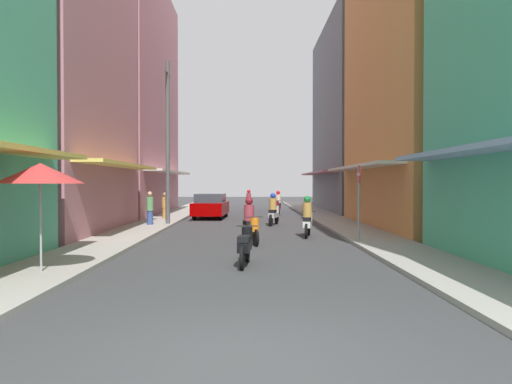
{
  "coord_description": "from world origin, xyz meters",
  "views": [
    {
      "loc": [
        0.1,
        -5.8,
        2.06
      ],
      "look_at": [
        0.41,
        16.93,
        1.65
      ],
      "focal_mm": 34.4,
      "sensor_mm": 36.0,
      "label": 1
    }
  ],
  "objects_px": {
    "motorbike_maroon": "(278,204)",
    "utility_pole": "(168,142)",
    "motorbike_black": "(245,245)",
    "pedestrian_foreground": "(165,207)",
    "motorbike_orange": "(250,223)",
    "motorbike_white": "(308,219)",
    "motorbike_red": "(249,201)",
    "pedestrian_midway": "(150,209)",
    "vendor_umbrella": "(40,173)",
    "street_sign_no_entry": "(359,193)",
    "parked_car": "(211,206)",
    "motorbike_silver": "(274,211)"
  },
  "relations": [
    {
      "from": "vendor_umbrella",
      "to": "street_sign_no_entry",
      "type": "bearing_deg",
      "value": 32.62
    },
    {
      "from": "motorbike_maroon",
      "to": "motorbike_black",
      "type": "height_order",
      "value": "motorbike_maroon"
    },
    {
      "from": "pedestrian_midway",
      "to": "utility_pole",
      "type": "height_order",
      "value": "utility_pole"
    },
    {
      "from": "street_sign_no_entry",
      "to": "pedestrian_foreground",
      "type": "bearing_deg",
      "value": 127.23
    },
    {
      "from": "motorbike_silver",
      "to": "motorbike_black",
      "type": "relative_size",
      "value": 0.97
    },
    {
      "from": "motorbike_white",
      "to": "motorbike_maroon",
      "type": "distance_m",
      "value": 12.69
    },
    {
      "from": "motorbike_black",
      "to": "motorbike_red",
      "type": "height_order",
      "value": "motorbike_red"
    },
    {
      "from": "motorbike_black",
      "to": "pedestrian_foreground",
      "type": "bearing_deg",
      "value": 107.15
    },
    {
      "from": "vendor_umbrella",
      "to": "utility_pole",
      "type": "bearing_deg",
      "value": 86.91
    },
    {
      "from": "vendor_umbrella",
      "to": "utility_pole",
      "type": "distance_m",
      "value": 12.82
    },
    {
      "from": "motorbike_maroon",
      "to": "utility_pole",
      "type": "distance_m",
      "value": 10.25
    },
    {
      "from": "pedestrian_midway",
      "to": "motorbike_white",
      "type": "bearing_deg",
      "value": -31.84
    },
    {
      "from": "motorbike_white",
      "to": "motorbike_black",
      "type": "bearing_deg",
      "value": -109.94
    },
    {
      "from": "motorbike_orange",
      "to": "motorbike_white",
      "type": "bearing_deg",
      "value": 44.44
    },
    {
      "from": "pedestrian_midway",
      "to": "utility_pole",
      "type": "distance_m",
      "value": 3.32
    },
    {
      "from": "motorbike_orange",
      "to": "motorbike_red",
      "type": "height_order",
      "value": "same"
    },
    {
      "from": "motorbike_maroon",
      "to": "parked_car",
      "type": "relative_size",
      "value": 0.43
    },
    {
      "from": "motorbike_red",
      "to": "utility_pole",
      "type": "distance_m",
      "value": 14.27
    },
    {
      "from": "motorbike_white",
      "to": "parked_car",
      "type": "distance_m",
      "value": 10.84
    },
    {
      "from": "motorbike_silver",
      "to": "motorbike_maroon",
      "type": "relative_size",
      "value": 0.98
    },
    {
      "from": "motorbike_white",
      "to": "motorbike_red",
      "type": "relative_size",
      "value": 0.99
    },
    {
      "from": "utility_pole",
      "to": "street_sign_no_entry",
      "type": "height_order",
      "value": "utility_pole"
    },
    {
      "from": "motorbike_silver",
      "to": "pedestrian_foreground",
      "type": "distance_m",
      "value": 6.55
    },
    {
      "from": "motorbike_red",
      "to": "parked_car",
      "type": "relative_size",
      "value": 0.43
    },
    {
      "from": "motorbike_orange",
      "to": "parked_car",
      "type": "height_order",
      "value": "motorbike_orange"
    },
    {
      "from": "motorbike_orange",
      "to": "street_sign_no_entry",
      "type": "relative_size",
      "value": 0.67
    },
    {
      "from": "motorbike_red",
      "to": "pedestrian_midway",
      "type": "distance_m",
      "value": 14.66
    },
    {
      "from": "motorbike_black",
      "to": "pedestrian_foreground",
      "type": "distance_m",
      "value": 15.34
    },
    {
      "from": "motorbike_maroon",
      "to": "pedestrian_midway",
      "type": "xyz_separation_m",
      "value": [
        -6.48,
        -8.41,
        0.13
      ]
    },
    {
      "from": "motorbike_red",
      "to": "street_sign_no_entry",
      "type": "xyz_separation_m",
      "value": [
        3.65,
        -20.78,
        1.01
      ]
    },
    {
      "from": "parked_car",
      "to": "pedestrian_midway",
      "type": "relative_size",
      "value": 2.5
    },
    {
      "from": "motorbike_maroon",
      "to": "vendor_umbrella",
      "type": "relative_size",
      "value": 0.72
    },
    {
      "from": "motorbike_red",
      "to": "utility_pole",
      "type": "bearing_deg",
      "value": -106.11
    },
    {
      "from": "motorbike_silver",
      "to": "street_sign_no_entry",
      "type": "relative_size",
      "value": 0.66
    },
    {
      "from": "motorbike_white",
      "to": "vendor_umbrella",
      "type": "distance_m",
      "value": 10.5
    },
    {
      "from": "motorbike_red",
      "to": "pedestrian_foreground",
      "type": "distance_m",
      "value": 10.95
    },
    {
      "from": "motorbike_black",
      "to": "motorbike_red",
      "type": "bearing_deg",
      "value": 89.87
    },
    {
      "from": "motorbike_red",
      "to": "vendor_umbrella",
      "type": "height_order",
      "value": "vendor_umbrella"
    },
    {
      "from": "motorbike_maroon",
      "to": "street_sign_no_entry",
      "type": "xyz_separation_m",
      "value": [
        1.77,
        -15.27,
        1.01
      ]
    },
    {
      "from": "motorbike_orange",
      "to": "vendor_umbrella",
      "type": "distance_m",
      "value": 7.49
    },
    {
      "from": "pedestrian_midway",
      "to": "street_sign_no_entry",
      "type": "relative_size",
      "value": 0.63
    },
    {
      "from": "motorbike_red",
      "to": "pedestrian_midway",
      "type": "relative_size",
      "value": 1.08
    },
    {
      "from": "motorbike_white",
      "to": "utility_pole",
      "type": "distance_m",
      "value": 8.49
    },
    {
      "from": "motorbike_maroon",
      "to": "street_sign_no_entry",
      "type": "bearing_deg",
      "value": -83.38
    },
    {
      "from": "motorbike_black",
      "to": "pedestrian_midway",
      "type": "bearing_deg",
      "value": 113.04
    },
    {
      "from": "motorbike_maroon",
      "to": "parked_car",
      "type": "bearing_deg",
      "value": -145.49
    },
    {
      "from": "pedestrian_midway",
      "to": "utility_pole",
      "type": "relative_size",
      "value": 0.21
    },
    {
      "from": "motorbike_orange",
      "to": "motorbike_red",
      "type": "xyz_separation_m",
      "value": [
        -0.09,
        20.33,
        0.0
      ]
    },
    {
      "from": "motorbike_orange",
      "to": "motorbike_maroon",
      "type": "relative_size",
      "value": 0.98
    },
    {
      "from": "motorbike_white",
      "to": "parked_car",
      "type": "bearing_deg",
      "value": 114.4
    }
  ]
}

